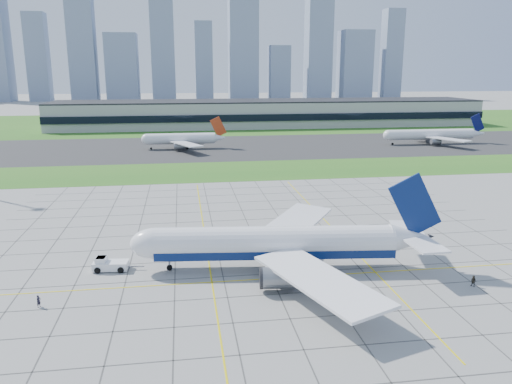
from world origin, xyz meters
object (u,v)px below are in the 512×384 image
crew_near (39,301)px  distant_jet_1 (182,139)px  distant_jet_2 (432,134)px  crew_far (474,281)px  airliner (277,244)px  pushback_tug (109,264)px

crew_near → distant_jet_1: distant_jet_1 is taller
crew_near → distant_jet_2: 201.89m
crew_far → distant_jet_1: bearing=161.4°
airliner → distant_jet_1: (-15.40, 140.76, -0.13)m
crew_far → distant_jet_2: distant_jet_2 is taller
airliner → distant_jet_2: airliner is taller
pushback_tug → distant_jet_2: size_ratio=0.18×
airliner → pushback_tug: bearing=179.1°
distant_jet_1 → distant_jet_2: size_ratio=0.89×
airliner → distant_jet_2: 171.10m
airliner → distant_jet_1: airliner is taller
pushback_tug → distant_jet_1: size_ratio=0.21×
distant_jet_1 → pushback_tug: bearing=-95.6°
crew_near → distant_jet_2: distant_jet_2 is taller
pushback_tug → crew_far: size_ratio=4.74×
airliner → distant_jet_2: (100.37, 138.57, -0.13)m
pushback_tug → crew_near: (-8.29, -12.79, -0.14)m
distant_jet_1 → distant_jet_2: (115.77, -2.19, 0.00)m
airliner → pushback_tug: size_ratio=6.17×
pushback_tug → crew_near: pushback_tug is taller
crew_near → distant_jet_2: size_ratio=0.04×
pushback_tug → distant_jet_1: 137.89m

